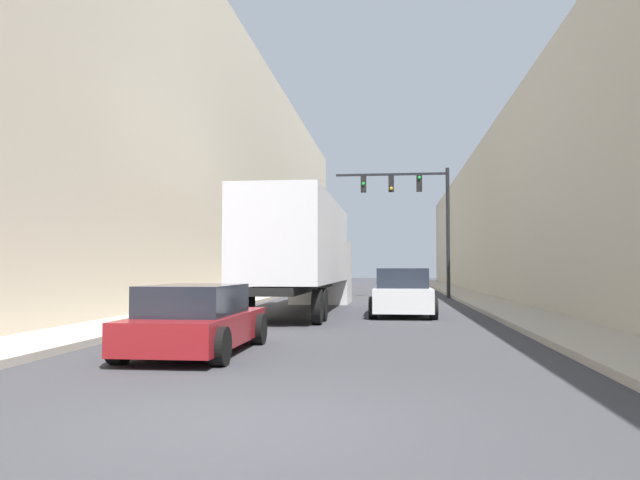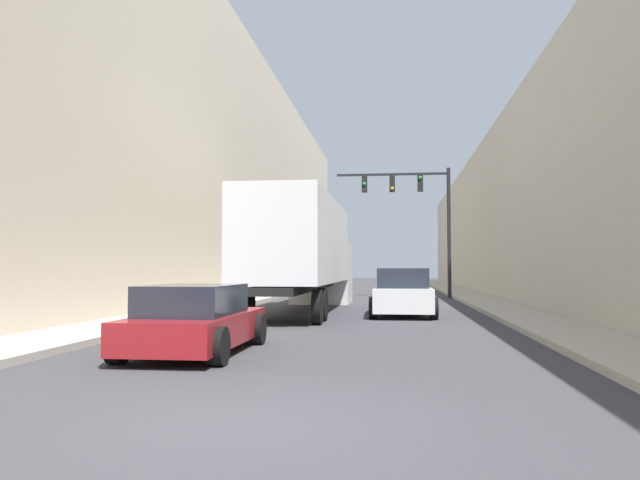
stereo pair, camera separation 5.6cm
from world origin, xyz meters
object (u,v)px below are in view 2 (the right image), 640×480
(suv_car, at_px, (403,293))
(traffic_signal_gantry, at_px, (419,206))
(semi_truck, at_px, (305,252))
(sedan_car, at_px, (196,320))

(suv_car, distance_m, traffic_signal_gantry, 13.22)
(semi_truck, xyz_separation_m, suv_car, (3.57, -1.58, -1.45))
(semi_truck, height_order, sedan_car, semi_truck)
(suv_car, bearing_deg, traffic_signal_gantry, 85.04)
(suv_car, xyz_separation_m, traffic_signal_gantry, (1.08, 12.49, 4.21))
(suv_car, height_order, traffic_signal_gantry, traffic_signal_gantry)
(sedan_car, bearing_deg, traffic_signal_gantry, 77.44)
(sedan_car, height_order, traffic_signal_gantry, traffic_signal_gantry)
(sedan_car, xyz_separation_m, traffic_signal_gantry, (5.03, 22.57, 4.35))
(suv_car, bearing_deg, semi_truck, 156.12)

